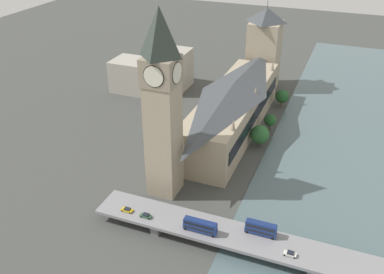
{
  "coord_description": "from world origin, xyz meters",
  "views": [
    {
      "loc": [
        -37.19,
        179.31,
        104.85
      ],
      "look_at": [
        18.98,
        37.34,
        19.1
      ],
      "focal_mm": 40.0,
      "sensor_mm": 36.0,
      "label": 1
    }
  ],
  "objects": [
    {
      "name": "tree_embankment_far",
      "position": [
        -2.92,
        -46.29,
        6.41
      ],
      "size": [
        7.59,
        7.59,
        10.23
      ],
      "color": "brown",
      "rests_on": "ground_plane"
    },
    {
      "name": "city_block_center",
      "position": [
        86.33,
        -36.89,
        9.66
      ],
      "size": [
        25.67,
        19.7,
        19.33
      ],
      "color": "#A39E93",
      "rests_on": "ground_plane"
    },
    {
      "name": "double_decker_bus_rear",
      "position": [
        -18.21,
        68.28,
        7.75
      ],
      "size": [
        10.65,
        2.54,
        4.87
      ],
      "color": "navy",
      "rests_on": "road_bridge"
    },
    {
      "name": "clock_tower",
      "position": [
        25.34,
        50.89,
        39.55
      ],
      "size": [
        12.58,
        12.58,
        74.19
      ],
      "color": "tan",
      "rests_on": "ground_plane"
    },
    {
      "name": "parliament_hall",
      "position": [
        14.68,
        -8.0,
        13.34
      ],
      "size": [
        23.82,
        98.4,
        26.85
      ],
      "color": "tan",
      "rests_on": "ground_plane"
    },
    {
      "name": "tree_embankment_near",
      "position": [
        -2.91,
        -15.48,
        5.92
      ],
      "size": [
        6.25,
        6.25,
        9.07
      ],
      "color": "brown",
      "rests_on": "ground_plane"
    },
    {
      "name": "city_block_west",
      "position": [
        68.17,
        -48.5,
        11.81
      ],
      "size": [
        22.86,
        25.27,
        23.62
      ],
      "color": "#A39E93",
      "rests_on": "ground_plane"
    },
    {
      "name": "car_southbound_lead",
      "position": [
        -29.36,
        74.44,
        5.79
      ],
      "size": [
        4.09,
        1.92,
        1.44
      ],
      "color": "silver",
      "rests_on": "road_bridge"
    },
    {
      "name": "ground_plane",
      "position": [
        0.0,
        0.0,
        0.0
      ],
      "size": [
        600.0,
        600.0,
        0.0
      ],
      "primitive_type": "plane",
      "color": "#424442"
    },
    {
      "name": "car_northbound_tail",
      "position": [
        29.79,
        74.19,
        5.75
      ],
      "size": [
        4.24,
        1.9,
        1.35
      ],
      "color": "gold",
      "rests_on": "road_bridge"
    },
    {
      "name": "river_water",
      "position": [
        -36.89,
        0.0,
        0.15
      ],
      "size": [
        61.78,
        360.0,
        0.3
      ],
      "primitive_type": "cube",
      "color": "#4C6066",
      "rests_on": "ground_plane"
    },
    {
      "name": "car_northbound_mid",
      "position": [
        21.92,
        74.67,
        5.83
      ],
      "size": [
        4.11,
        1.78,
        1.52
      ],
      "color": "#2D5638",
      "rests_on": "road_bridge"
    },
    {
      "name": "road_bridge",
      "position": [
        -36.89,
        71.47,
        4.13
      ],
      "size": [
        155.55,
        13.8,
        5.07
      ],
      "color": "slate",
      "rests_on": "ground_plane"
    },
    {
      "name": "tree_embankment_mid",
      "position": [
        -1.75,
        1.74,
        6.16
      ],
      "size": [
        9.05,
        9.05,
        10.7
      ],
      "color": "brown",
      "rests_on": "ground_plane"
    },
    {
      "name": "victoria_tower",
      "position": [
        14.74,
        -70.31,
        24.66
      ],
      "size": [
        18.22,
        18.22,
        53.32
      ],
      "color": "tan",
      "rests_on": "ground_plane"
    },
    {
      "name": "double_decker_bus_lead",
      "position": [
        1.26,
        74.54,
        7.65
      ],
      "size": [
        11.82,
        2.57,
        4.66
      ],
      "color": "navy",
      "rests_on": "road_bridge"
    }
  ]
}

